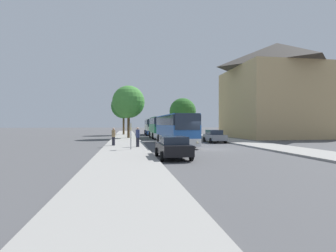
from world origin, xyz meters
name	(u,v)px	position (x,y,z in m)	size (l,w,h in m)	color
ground_plane	(203,149)	(0.00, 0.00, 0.00)	(300.00, 300.00, 0.00)	#4C4C4F
sidewalk_left	(125,149)	(-7.00, 0.00, 0.07)	(4.00, 120.00, 0.15)	gray
sidewalk_right	(274,147)	(7.00, 0.00, 0.07)	(4.00, 120.00, 0.15)	gray
building_right_background	(277,90)	(18.48, 18.21, 8.03)	(15.26, 14.80, 16.07)	tan
bus_front	(174,129)	(-1.66, 5.30, 1.73)	(2.89, 12.06, 3.23)	silver
bus_middle	(159,127)	(-1.61, 18.90, 1.78)	(2.95, 10.60, 3.33)	silver
bus_rear	(152,127)	(-1.52, 31.77, 1.74)	(3.08, 10.70, 3.24)	#2D519E
parked_car_left_curb	(173,147)	(-3.84, -5.86, 0.76)	(2.06, 4.23, 1.46)	black
parked_car_right_near	(214,136)	(3.85, 8.03, 0.79)	(2.00, 4.12, 1.54)	slate
bus_stop_sign	(131,133)	(-6.50, -0.75, 1.54)	(0.08, 0.45, 2.23)	gray
pedestrian_waiting_near	(138,137)	(-5.83, 1.60, 1.08)	(0.36, 0.36, 1.83)	#23232D
pedestrian_waiting_far	(113,137)	(-8.13, 3.55, 1.03)	(0.36, 0.36, 1.75)	#23232D
tree_left_near	(124,106)	(-7.37, 31.22, 5.94)	(5.06, 5.06, 8.33)	#513D23
tree_left_far	(128,102)	(-6.51, 18.00, 5.68)	(4.99, 4.99, 8.04)	#513D23
tree_right_near	(183,111)	(5.97, 35.92, 5.19)	(6.07, 6.07, 8.08)	#47331E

